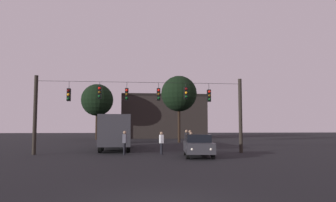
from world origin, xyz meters
TOP-DOWN VIEW (x-y plane):
  - ground_plane at (0.00, 24.50)m, footprint 168.00×168.00m
  - overhead_signal_span at (0.02, 16.04)m, footprint 15.95×0.44m
  - city_bus at (-2.14, 21.49)m, footprint 2.68×11.03m
  - car_near_right at (3.75, 12.95)m, footprint 2.28×4.48m
  - car_far_left at (-2.27, 33.47)m, footprint 1.93×4.38m
  - pedestrian_crossing_left at (3.83, 16.00)m, footprint 0.35×0.42m
  - pedestrian_crossing_center at (-1.24, 15.03)m, footprint 0.31×0.40m
  - pedestrian_crossing_right at (1.46, 15.18)m, footprint 0.31×0.40m
  - pedestrian_near_bus at (4.24, 18.69)m, footprint 0.33×0.41m
  - pedestrian_trailing at (3.72, 17.41)m, footprint 0.36×0.42m
  - corner_building at (5.12, 54.19)m, footprint 15.34×13.16m
  - tree_left_silhouette at (5.44, 33.10)m, footprint 4.72×4.72m
  - tree_behind_building at (-6.37, 44.63)m, footprint 5.21×5.21m

SIDE VIEW (x-z plane):
  - ground_plane at x=0.00m, z-range 0.00..0.00m
  - car_near_right at x=3.75m, z-range 0.04..1.56m
  - car_far_left at x=-2.27m, z-range 0.04..1.56m
  - pedestrian_crossing_left at x=3.83m, z-range 0.10..1.73m
  - pedestrian_crossing_right at x=1.46m, z-range 0.11..1.78m
  - pedestrian_crossing_center at x=-1.24m, z-range 0.12..1.86m
  - pedestrian_near_bus at x=4.24m, z-range 0.12..1.87m
  - pedestrian_trailing at x=3.72m, z-range 0.13..1.92m
  - city_bus at x=-2.14m, z-range 0.37..3.37m
  - overhead_signal_span at x=0.02m, z-range 0.66..6.52m
  - corner_building at x=5.12m, z-range 0.00..7.99m
  - tree_left_silhouette at x=5.44m, z-range 2.01..10.80m
  - tree_behind_building at x=-6.37m, z-range 1.90..10.97m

